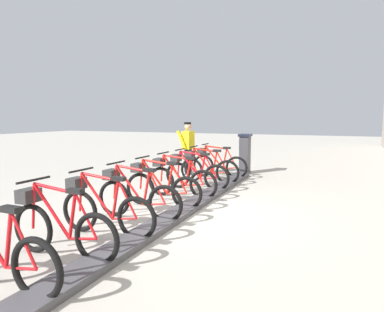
{
  "coord_description": "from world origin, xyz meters",
  "views": [
    {
      "loc": [
        -2.63,
        5.81,
        1.83
      ],
      "look_at": [
        0.5,
        -1.67,
        0.9
      ],
      "focal_mm": 32.12,
      "sensor_mm": 36.0,
      "label": 1
    }
  ],
  "objects_px": {
    "payment_kiosk": "(245,153)",
    "worker_near_rack": "(188,146)",
    "bike_docked_0": "(217,163)",
    "bike_docked_1": "(207,168)",
    "bike_docked_5": "(135,196)",
    "bike_docked_3": "(179,179)",
    "bike_docked_2": "(194,173)",
    "bike_docked_4": "(160,186)",
    "bike_docked_6": "(103,208)",
    "bike_docked_7": "(59,226)"
  },
  "relations": [
    {
      "from": "payment_kiosk",
      "to": "bike_docked_7",
      "type": "distance_m",
      "value": 7.57
    },
    {
      "from": "bike_docked_6",
      "to": "worker_near_rack",
      "type": "bearing_deg",
      "value": -79.72
    },
    {
      "from": "bike_docked_2",
      "to": "bike_docked_5",
      "type": "bearing_deg",
      "value": 90.0
    },
    {
      "from": "payment_kiosk",
      "to": "bike_docked_3",
      "type": "xyz_separation_m",
      "value": [
        0.57,
        3.86,
        -0.24
      ]
    },
    {
      "from": "bike_docked_1",
      "to": "bike_docked_4",
      "type": "relative_size",
      "value": 1.0
    },
    {
      "from": "bike_docked_5",
      "to": "bike_docked_7",
      "type": "height_order",
      "value": "same"
    },
    {
      "from": "bike_docked_0",
      "to": "bike_docked_7",
      "type": "xyz_separation_m",
      "value": [
        0.0,
        6.45,
        0.0
      ]
    },
    {
      "from": "bike_docked_0",
      "to": "worker_near_rack",
      "type": "bearing_deg",
      "value": -7.99
    },
    {
      "from": "bike_docked_5",
      "to": "payment_kiosk",
      "type": "bearing_deg",
      "value": -95.72
    },
    {
      "from": "payment_kiosk",
      "to": "bike_docked_6",
      "type": "distance_m",
      "value": 6.66
    },
    {
      "from": "bike_docked_5",
      "to": "bike_docked_6",
      "type": "distance_m",
      "value": 0.92
    },
    {
      "from": "bike_docked_2",
      "to": "bike_docked_5",
      "type": "xyz_separation_m",
      "value": [
        0.0,
        2.76,
        0.0
      ]
    },
    {
      "from": "bike_docked_0",
      "to": "bike_docked_3",
      "type": "xyz_separation_m",
      "value": [
        0.0,
        2.76,
        0.0
      ]
    },
    {
      "from": "bike_docked_3",
      "to": "bike_docked_4",
      "type": "height_order",
      "value": "same"
    },
    {
      "from": "bike_docked_6",
      "to": "bike_docked_2",
      "type": "bearing_deg",
      "value": -90.0
    },
    {
      "from": "bike_docked_5",
      "to": "worker_near_rack",
      "type": "bearing_deg",
      "value": -77.78
    },
    {
      "from": "payment_kiosk",
      "to": "worker_near_rack",
      "type": "relative_size",
      "value": 0.77
    },
    {
      "from": "bike_docked_1",
      "to": "bike_docked_4",
      "type": "height_order",
      "value": "same"
    },
    {
      "from": "bike_docked_2",
      "to": "bike_docked_4",
      "type": "xyz_separation_m",
      "value": [
        0.0,
        1.84,
        0.0
      ]
    },
    {
      "from": "bike_docked_2",
      "to": "bike_docked_3",
      "type": "relative_size",
      "value": 1.0
    },
    {
      "from": "bike_docked_0",
      "to": "bike_docked_5",
      "type": "height_order",
      "value": "same"
    },
    {
      "from": "bike_docked_6",
      "to": "bike_docked_7",
      "type": "height_order",
      "value": "same"
    },
    {
      "from": "bike_docked_7",
      "to": "bike_docked_5",
      "type": "bearing_deg",
      "value": -90.0
    },
    {
      "from": "bike_docked_3",
      "to": "worker_near_rack",
      "type": "bearing_deg",
      "value": -70.52
    },
    {
      "from": "bike_docked_4",
      "to": "bike_docked_6",
      "type": "height_order",
      "value": "same"
    },
    {
      "from": "payment_kiosk",
      "to": "bike_docked_5",
      "type": "distance_m",
      "value": 5.74
    },
    {
      "from": "bike_docked_0",
      "to": "bike_docked_1",
      "type": "relative_size",
      "value": 1.0
    },
    {
      "from": "bike_docked_0",
      "to": "bike_docked_2",
      "type": "relative_size",
      "value": 1.0
    },
    {
      "from": "bike_docked_7",
      "to": "worker_near_rack",
      "type": "height_order",
      "value": "worker_near_rack"
    },
    {
      "from": "worker_near_rack",
      "to": "bike_docked_0",
      "type": "bearing_deg",
      "value": 172.01
    },
    {
      "from": "bike_docked_4",
      "to": "worker_near_rack",
      "type": "bearing_deg",
      "value": -74.96
    },
    {
      "from": "payment_kiosk",
      "to": "bike_docked_4",
      "type": "height_order",
      "value": "payment_kiosk"
    },
    {
      "from": "bike_docked_2",
      "to": "bike_docked_1",
      "type": "bearing_deg",
      "value": -90.0
    },
    {
      "from": "bike_docked_1",
      "to": "bike_docked_5",
      "type": "xyz_separation_m",
      "value": [
        0.0,
        3.68,
        0.0
      ]
    },
    {
      "from": "bike_docked_3",
      "to": "bike_docked_6",
      "type": "distance_m",
      "value": 2.76
    },
    {
      "from": "bike_docked_6",
      "to": "bike_docked_4",
      "type": "bearing_deg",
      "value": -90.0
    },
    {
      "from": "bike_docked_5",
      "to": "worker_near_rack",
      "type": "xyz_separation_m",
      "value": [
        1.03,
        -4.75,
        0.48
      ]
    },
    {
      "from": "bike_docked_0",
      "to": "worker_near_rack",
      "type": "distance_m",
      "value": 1.14
    },
    {
      "from": "bike_docked_3",
      "to": "bike_docked_5",
      "type": "xyz_separation_m",
      "value": [
        0.0,
        1.84,
        0.0
      ]
    },
    {
      "from": "payment_kiosk",
      "to": "worker_near_rack",
      "type": "bearing_deg",
      "value": 30.89
    },
    {
      "from": "bike_docked_0",
      "to": "worker_near_rack",
      "type": "relative_size",
      "value": 1.04
    },
    {
      "from": "payment_kiosk",
      "to": "bike_docked_0",
      "type": "xyz_separation_m",
      "value": [
        0.57,
        1.1,
        -0.24
      ]
    },
    {
      "from": "bike_docked_3",
      "to": "bike_docked_5",
      "type": "height_order",
      "value": "same"
    },
    {
      "from": "bike_docked_3",
      "to": "bike_docked_0",
      "type": "bearing_deg",
      "value": -90.0
    },
    {
      "from": "bike_docked_3",
      "to": "bike_docked_7",
      "type": "distance_m",
      "value": 3.68
    },
    {
      "from": "payment_kiosk",
      "to": "bike_docked_5",
      "type": "relative_size",
      "value": 0.74
    },
    {
      "from": "bike_docked_0",
      "to": "worker_near_rack",
      "type": "xyz_separation_m",
      "value": [
        1.03,
        -0.14,
        0.48
      ]
    },
    {
      "from": "payment_kiosk",
      "to": "bike_docked_4",
      "type": "relative_size",
      "value": 0.74
    },
    {
      "from": "bike_docked_0",
      "to": "bike_docked_6",
      "type": "height_order",
      "value": "same"
    },
    {
      "from": "bike_docked_2",
      "to": "bike_docked_5",
      "type": "distance_m",
      "value": 2.76
    }
  ]
}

